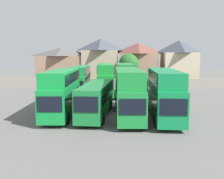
% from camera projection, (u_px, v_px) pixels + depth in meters
% --- Properties ---
extents(ground, '(140.00, 140.00, 0.00)m').
position_uv_depth(ground, '(116.00, 92.00, 45.15)').
color(ground, '#605E5B').
extents(depot_boundary_wall, '(56.00, 0.50, 1.80)m').
position_uv_depth(depot_boundary_wall, '(117.00, 83.00, 51.80)').
color(depot_boundary_wall, gray).
rests_on(depot_boundary_wall, ground).
extents(bus_1, '(2.94, 10.75, 4.85)m').
position_uv_depth(bus_1, '(62.00, 90.00, 27.47)').
color(bus_1, '#138C39').
rests_on(bus_1, ground).
extents(bus_2, '(3.04, 11.22, 3.44)m').
position_uv_depth(bus_2, '(96.00, 98.00, 27.42)').
color(bus_2, '#1A7B37').
rests_on(bus_2, ground).
extents(bus_3, '(3.03, 11.73, 5.00)m').
position_uv_depth(bus_3, '(128.00, 90.00, 26.91)').
color(bus_3, '#198035').
rests_on(bus_3, ground).
extents(bus_4, '(2.82, 11.53, 4.93)m').
position_uv_depth(bus_4, '(164.00, 91.00, 26.48)').
color(bus_4, '#117E41').
rests_on(bus_4, ground).
extents(bus_5, '(2.91, 10.90, 4.68)m').
position_uv_depth(bus_5, '(80.00, 79.00, 41.93)').
color(bus_5, '#18833B').
rests_on(bus_5, ground).
extents(bus_6, '(3.47, 11.91, 5.04)m').
position_uv_depth(bus_6, '(105.00, 77.00, 41.99)').
color(bus_6, '#1A8C30').
rests_on(bus_6, ground).
extents(bus_7, '(2.94, 10.42, 5.09)m').
position_uv_depth(bus_7, '(124.00, 78.00, 41.38)').
color(bus_7, '#208338').
rests_on(bus_7, ground).
extents(bus_8, '(3.40, 11.81, 3.28)m').
position_uv_depth(bus_8, '(153.00, 84.00, 41.48)').
color(bus_8, '#1C832E').
rests_on(bus_8, ground).
extents(house_terrace_left, '(10.61, 7.36, 8.16)m').
position_uv_depth(house_terrace_left, '(62.00, 65.00, 58.70)').
color(house_terrace_left, '#9E7A60').
rests_on(house_terrace_left, ground).
extents(house_terrace_centre, '(8.03, 8.22, 10.11)m').
position_uv_depth(house_terrace_centre, '(101.00, 61.00, 58.28)').
color(house_terrace_centre, tan).
rests_on(house_terrace_centre, ground).
extents(house_terrace_right, '(8.56, 7.33, 9.17)m').
position_uv_depth(house_terrace_right, '(138.00, 63.00, 57.99)').
color(house_terrace_right, '#9E7A60').
rests_on(house_terrace_right, ground).
extents(house_terrace_far_right, '(7.49, 8.33, 9.68)m').
position_uv_depth(house_terrace_far_right, '(179.00, 62.00, 57.18)').
color(house_terrace_far_right, '#C6B293').
rests_on(house_terrace_far_right, ground).
extents(tree_left_of_lot, '(4.16, 4.16, 6.79)m').
position_uv_depth(tree_left_of_lot, '(129.00, 64.00, 53.67)').
color(tree_left_of_lot, brown).
rests_on(tree_left_of_lot, ground).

